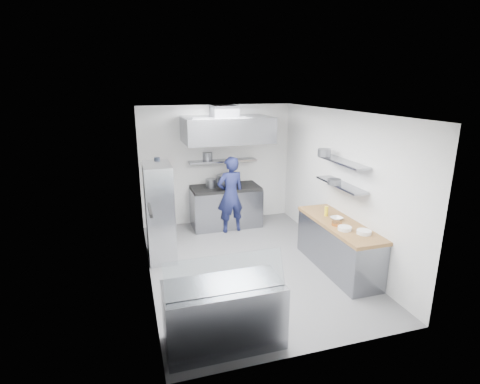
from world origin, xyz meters
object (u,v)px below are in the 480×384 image
object	(u,v)px
wire_rack	(159,212)
display_case	(224,315)
chef	(231,195)
gas_range	(226,207)

from	to	relation	value
wire_rack	display_case	world-z (taller)	wire_rack
chef	wire_rack	distance (m)	1.88
gas_range	chef	distance (m)	0.57
chef	display_case	bearing A→B (deg)	63.76
gas_range	chef	world-z (taller)	chef
chef	wire_rack	size ratio (longest dim) A/B	0.94
display_case	gas_range	bearing A→B (deg)	74.98
display_case	chef	bearing A→B (deg)	73.26
chef	gas_range	bearing A→B (deg)	-97.00
wire_rack	chef	bearing A→B (deg)	28.65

